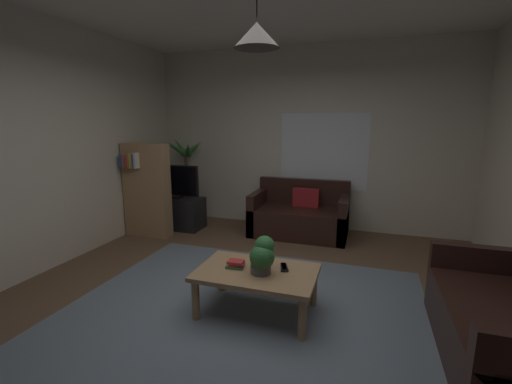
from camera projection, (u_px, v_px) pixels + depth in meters
name	position (u px, v px, depth m)	size (l,w,h in m)	color
floor	(246.00, 309.00, 3.20)	(4.99, 5.51, 0.02)	brown
rug	(238.00, 319.00, 3.01)	(3.24, 3.03, 0.01)	slate
wall_back	(304.00, 139.00, 5.50)	(5.11, 0.06, 2.88)	beige
wall_left	(25.00, 147.00, 3.68)	(0.06, 5.51, 2.88)	beige
window_pane	(323.00, 152.00, 5.41)	(1.37, 0.01, 1.20)	white
couch_under_window	(300.00, 217.00, 5.26)	(1.44, 0.80, 0.82)	black
couch_right_side	(512.00, 330.00, 2.40)	(0.80, 1.50, 0.82)	black
coffee_table	(257.00, 277.00, 3.07)	(1.06, 0.68, 0.40)	#A87F56
book_on_table_0	(235.00, 266.00, 3.12)	(0.15, 0.12, 0.02)	#387247
book_on_table_1	(237.00, 264.00, 3.12)	(0.14, 0.11, 0.02)	#B22D2D
book_on_table_2	(236.00, 262.00, 3.10)	(0.14, 0.10, 0.02)	#B22D2D
remote_on_table_0	(283.00, 267.00, 3.10)	(0.05, 0.16, 0.02)	black
remote_on_table_1	(285.00, 267.00, 3.09)	(0.05, 0.16, 0.02)	black
potted_plant_on_table	(262.00, 255.00, 2.97)	(0.22, 0.24, 0.33)	#4C4C51
tv_stand	(176.00, 213.00, 5.61)	(0.90, 0.44, 0.50)	black
tv	(174.00, 181.00, 5.48)	(0.86, 0.16, 0.54)	black
potted_palm_corner	(187.00, 180.00, 6.02)	(0.73, 0.88, 1.48)	beige
bookshelf_corner	(147.00, 189.00, 5.12)	(0.70, 0.31, 1.40)	#A87F56
pendant_lamp	(257.00, 35.00, 2.67)	(0.36, 0.36, 0.61)	black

